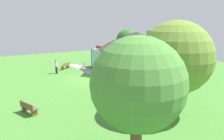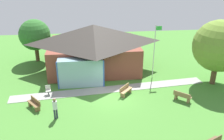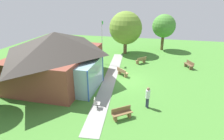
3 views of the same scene
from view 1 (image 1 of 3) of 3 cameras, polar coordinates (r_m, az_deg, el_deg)
The scene contains 13 objects.
ground_plane at distance 21.52m, azimuth -5.66°, elevation -2.87°, with size 44.00×44.00×0.00m, color #478433.
pavilion at distance 25.34m, azimuth 6.49°, elevation 5.54°, with size 10.40×8.51×4.95m.
footpath at distance 22.11m, azimuth -2.18°, elevation -2.33°, with size 18.16×1.30×0.03m, color #999993.
flagpole at distance 18.89m, azimuth 9.80°, elevation 4.14°, with size 0.64×0.08×5.49m.
bench_front_right at distance 14.78m, azimuth -22.88°, elevation -10.08°, with size 1.55×1.03×0.84m.
bench_mid_right at distance 15.97m, azimuth -1.45°, elevation -7.21°, with size 1.39×1.35×0.84m.
bench_mid_left at distance 27.08m, azimuth -13.23°, elevation 1.12°, with size 1.26×1.46×0.84m.
bench_rear_near_path at distance 20.57m, azimuth -3.51°, elevation -2.45°, with size 1.32×1.42×0.84m.
patio_chair_west at distance 26.97m, azimuth -8.35°, elevation 1.32°, with size 0.51×0.51×0.86m.
visitor_strolling_lawn at distance 24.80m, azimuth -15.76°, elevation 1.31°, with size 0.34×0.34×1.74m.
tree_behind_pavilion_left at distance 32.51m, azimuth 4.38°, elevation 8.45°, with size 3.58×3.58×5.01m.
tree_east_hedge at distance 13.47m, azimuth 17.74°, elevation 3.34°, with size 4.79×4.79×6.23m.
tree_far_east at distance 7.43m, azimuth 7.41°, elevation -4.19°, with size 3.60×3.60×5.64m.
Camera 1 is at (18.99, -8.12, 6.06)m, focal length 31.76 mm.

